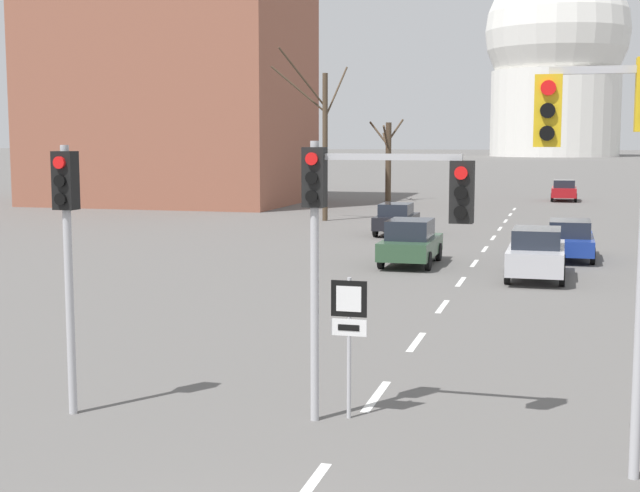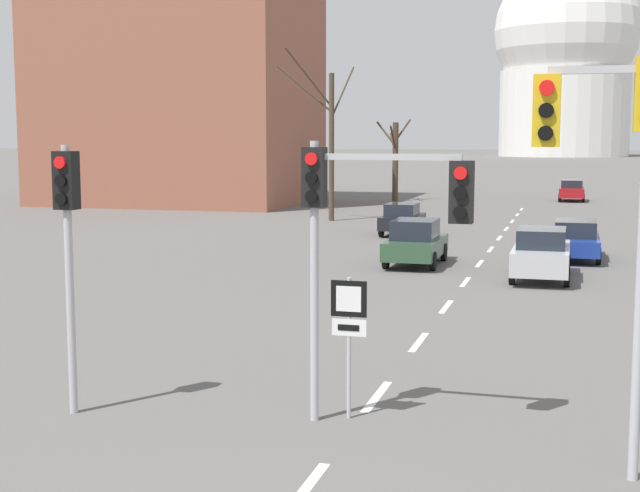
% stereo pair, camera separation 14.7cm
% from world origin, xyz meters
% --- Properties ---
extents(lane_stripe_0, '(0.16, 2.00, 0.01)m').
position_xyz_m(lane_stripe_0, '(0.00, 3.10, 0.00)').
color(lane_stripe_0, silver).
rests_on(lane_stripe_0, ground_plane).
extents(lane_stripe_1, '(0.16, 2.00, 0.01)m').
position_xyz_m(lane_stripe_1, '(0.00, 7.60, 0.00)').
color(lane_stripe_1, silver).
rests_on(lane_stripe_1, ground_plane).
extents(lane_stripe_2, '(0.16, 2.00, 0.01)m').
position_xyz_m(lane_stripe_2, '(0.00, 12.10, 0.00)').
color(lane_stripe_2, silver).
rests_on(lane_stripe_2, ground_plane).
extents(lane_stripe_3, '(0.16, 2.00, 0.01)m').
position_xyz_m(lane_stripe_3, '(0.00, 16.60, 0.00)').
color(lane_stripe_3, silver).
rests_on(lane_stripe_3, ground_plane).
extents(lane_stripe_4, '(0.16, 2.00, 0.01)m').
position_xyz_m(lane_stripe_4, '(0.00, 21.10, 0.00)').
color(lane_stripe_4, silver).
rests_on(lane_stripe_4, ground_plane).
extents(lane_stripe_5, '(0.16, 2.00, 0.01)m').
position_xyz_m(lane_stripe_5, '(0.00, 25.60, 0.00)').
color(lane_stripe_5, silver).
rests_on(lane_stripe_5, ground_plane).
extents(lane_stripe_6, '(0.16, 2.00, 0.01)m').
position_xyz_m(lane_stripe_6, '(0.00, 30.10, 0.00)').
color(lane_stripe_6, silver).
rests_on(lane_stripe_6, ground_plane).
extents(lane_stripe_7, '(0.16, 2.00, 0.01)m').
position_xyz_m(lane_stripe_7, '(0.00, 34.60, 0.00)').
color(lane_stripe_7, silver).
rests_on(lane_stripe_7, ground_plane).
extents(lane_stripe_8, '(0.16, 2.00, 0.01)m').
position_xyz_m(lane_stripe_8, '(0.00, 39.10, 0.00)').
color(lane_stripe_8, silver).
rests_on(lane_stripe_8, ground_plane).
extents(lane_stripe_9, '(0.16, 2.00, 0.01)m').
position_xyz_m(lane_stripe_9, '(0.00, 43.60, 0.00)').
color(lane_stripe_9, silver).
rests_on(lane_stripe_9, ground_plane).
extents(lane_stripe_10, '(0.16, 2.00, 0.01)m').
position_xyz_m(lane_stripe_10, '(0.00, 48.10, 0.00)').
color(lane_stripe_10, silver).
rests_on(lane_stripe_10, ground_plane).
extents(lane_stripe_11, '(0.16, 2.00, 0.01)m').
position_xyz_m(lane_stripe_11, '(0.00, 52.60, 0.00)').
color(lane_stripe_11, silver).
rests_on(lane_stripe_11, ground_plane).
extents(traffic_signal_centre_tall, '(2.71, 0.34, 4.59)m').
position_xyz_m(traffic_signal_centre_tall, '(0.14, 5.98, 3.49)').
color(traffic_signal_centre_tall, '#B2B2B7').
rests_on(traffic_signal_centre_tall, ground_plane).
extents(traffic_signal_near_left, '(0.36, 0.34, 4.52)m').
position_xyz_m(traffic_signal_near_left, '(-4.75, 5.24, 3.17)').
color(traffic_signal_near_left, '#B2B2B7').
rests_on(traffic_signal_near_left, ground_plane).
extents(traffic_signal_near_right, '(1.64, 0.34, 5.77)m').
position_xyz_m(traffic_signal_near_right, '(3.77, 4.68, 4.36)').
color(traffic_signal_near_right, '#B2B2B7').
rests_on(traffic_signal_near_right, ground_plane).
extents(route_sign_post, '(0.60, 0.08, 2.37)m').
position_xyz_m(route_sign_post, '(-0.19, 6.23, 1.61)').
color(route_sign_post, '#B2B2B7').
rests_on(route_sign_post, ground_plane).
extents(sedan_near_left, '(1.85, 4.51, 1.53)m').
position_xyz_m(sedan_near_left, '(3.42, 27.79, 0.77)').
color(sedan_near_left, navy).
rests_on(sedan_near_left, ground_plane).
extents(sedan_near_right, '(1.88, 4.33, 1.70)m').
position_xyz_m(sedan_near_right, '(-2.25, 24.58, 0.85)').
color(sedan_near_right, '#2D4C33').
rests_on(sedan_near_right, ground_plane).
extents(sedan_mid_centre, '(1.88, 4.10, 1.59)m').
position_xyz_m(sedan_mid_centre, '(3.15, 61.63, 0.81)').
color(sedan_mid_centre, maroon).
rests_on(sedan_mid_centre, ground_plane).
extents(sedan_far_left, '(1.87, 4.60, 1.71)m').
position_xyz_m(sedan_far_left, '(2.33, 22.38, 0.86)').
color(sedan_far_left, '#B7B7BC').
rests_on(sedan_far_left, ground_plane).
extents(sedan_far_right, '(1.77, 3.84, 1.54)m').
position_xyz_m(sedan_far_right, '(-4.66, 34.71, 0.79)').
color(sedan_far_right, black).
rests_on(sedan_far_right, ground_plane).
extents(bare_tree_left_near, '(2.62, 3.46, 6.15)m').
position_xyz_m(bare_tree_left_near, '(-9.62, 57.97, 3.25)').
color(bare_tree_left_near, '#473828').
rests_on(bare_tree_left_near, ground_plane).
extents(bare_tree_left_far, '(3.73, 4.34, 9.63)m').
position_xyz_m(bare_tree_left_far, '(-10.08, 41.11, 4.67)').
color(bare_tree_left_far, '#473828').
rests_on(bare_tree_left_far, ground_plane).
extents(capitol_dome, '(38.28, 38.28, 54.06)m').
position_xyz_m(capitol_dome, '(0.00, 244.94, 26.33)').
color(capitol_dome, silver).
rests_on(capitol_dome, ground_plane).
extents(apartment_block_left, '(18.00, 14.00, 18.52)m').
position_xyz_m(apartment_block_left, '(-24.38, 52.43, 9.26)').
color(apartment_block_left, '#935642').
rests_on(apartment_block_left, ground_plane).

